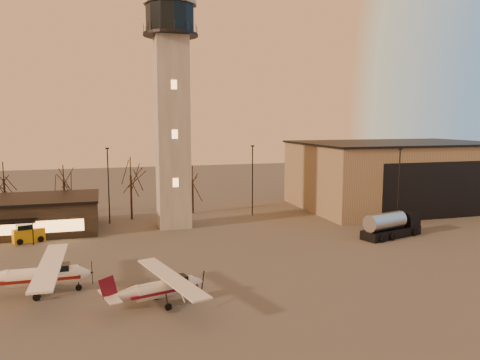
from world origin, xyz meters
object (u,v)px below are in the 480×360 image
object	(u,v)px
cessna_rear	(45,279)
service_cart	(28,235)
control_tower	(172,99)
hangar	(396,174)
cessna_front	(167,291)
fuel_truck	(391,227)

from	to	relation	value
cessna_rear	service_cart	distance (m)	18.21
control_tower	hangar	bearing A→B (deg)	6.31
cessna_front	cessna_rear	distance (m)	10.17
cessna_rear	hangar	bearing A→B (deg)	27.49
hangar	cessna_rear	distance (m)	55.38
hangar	cessna_front	xyz separation A→B (m)	(-40.37, -29.58, -4.14)
cessna_front	service_cart	bearing A→B (deg)	104.38
control_tower	cessna_front	world-z (taller)	control_tower
cessna_rear	service_cart	xyz separation A→B (m)	(-3.75, 17.82, -0.39)
fuel_truck	service_cart	distance (m)	42.03
hangar	fuel_truck	world-z (taller)	hangar
hangar	service_cart	distance (m)	53.74
control_tower	fuel_truck	size ratio (longest dim) A/B	3.87
control_tower	hangar	distance (m)	37.90
cessna_rear	fuel_truck	distance (m)	37.98
control_tower	cessna_rear	xyz separation A→B (m)	(-13.35, -20.84, -15.14)
fuel_truck	control_tower	bearing A→B (deg)	135.31
control_tower	cessna_front	distance (m)	30.15
control_tower	cessna_rear	bearing A→B (deg)	-122.65
cessna_front	cessna_rear	size ratio (longest dim) A/B	0.85
control_tower	fuel_truck	world-z (taller)	control_tower
cessna_rear	service_cart	size ratio (longest dim) A/B	3.40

